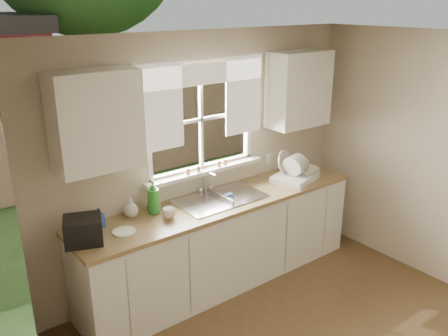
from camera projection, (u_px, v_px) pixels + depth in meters
room_walls at (378, 237)px, 3.21m from camera, size 3.62×4.02×2.50m
ceiling at (392, 45)px, 2.84m from camera, size 3.60×4.00×0.02m
window at (202, 136)px, 4.67m from camera, size 1.38×0.16×1.06m
curtains at (205, 92)px, 4.48m from camera, size 1.50×0.03×0.81m
base_cabinets at (222, 243)px, 4.79m from camera, size 3.00×0.62×0.87m
countertop at (222, 202)px, 4.63m from camera, size 3.04×0.65×0.04m
upper_cabinet_left at (96, 121)px, 3.76m from camera, size 0.70×0.33×0.80m
upper_cabinet_right at (299, 89)px, 5.08m from camera, size 0.70×0.33×0.80m
wall_outlet at (268, 158)px, 5.30m from camera, size 0.08×0.01×0.12m
sill_jars at (208, 166)px, 4.74m from camera, size 0.50×0.04×0.06m
sink at (220, 206)px, 4.67m from camera, size 0.88×0.52×0.40m
dish_rack at (295, 174)px, 5.12m from camera, size 0.57×0.49×0.31m
bowl at (307, 170)px, 5.15m from camera, size 0.27×0.27×0.06m
soap_bottle_a at (153, 197)px, 4.29m from camera, size 0.15×0.15×0.32m
soap_bottle_b at (99, 218)px, 4.05m from camera, size 0.08×0.08×0.17m
soap_bottle_c at (131, 207)px, 4.25m from camera, size 0.17×0.17×0.17m
saucer at (124, 232)px, 3.98m from camera, size 0.20×0.20×0.01m
cup at (169, 213)px, 4.23m from camera, size 0.15×0.15×0.09m
black_appliance at (83, 230)px, 3.79m from camera, size 0.37×0.35×0.22m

